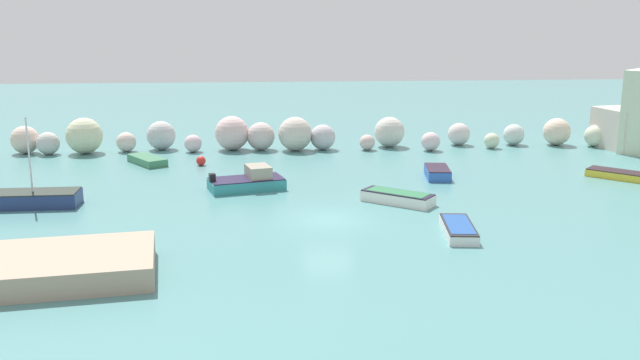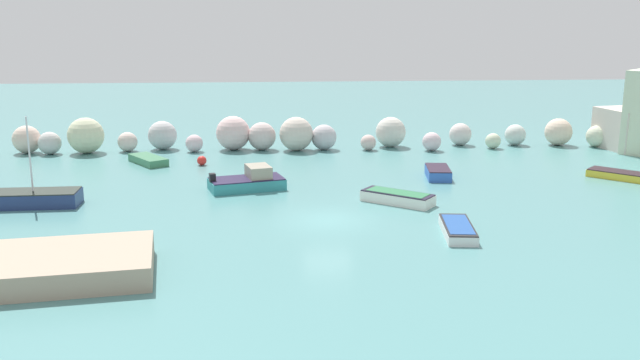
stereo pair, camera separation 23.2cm
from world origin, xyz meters
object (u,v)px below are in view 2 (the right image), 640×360
(stone_dock, at_px, (31,268))
(channel_buoy, at_px, (202,161))
(moored_boat_1, at_px, (458,229))
(moored_boat_4, at_px, (621,175))
(moored_boat_3, at_px, (398,197))
(moored_boat_2, at_px, (34,198))
(moored_boat_6, at_px, (148,160))
(moored_boat_5, at_px, (438,173))
(moored_boat_0, at_px, (249,181))

(stone_dock, distance_m, channel_buoy, 22.50)
(moored_boat_1, distance_m, moored_boat_4, 17.68)
(stone_dock, distance_m, moored_boat_3, 19.96)
(channel_buoy, xyz_separation_m, moored_boat_2, (-8.43, -10.42, 0.11))
(moored_boat_1, bearing_deg, moored_boat_2, -100.38)
(moored_boat_6, bearing_deg, moored_boat_1, 10.39)
(moored_boat_6, bearing_deg, moored_boat_4, 43.08)
(stone_dock, height_order, moored_boat_5, stone_dock)
(moored_boat_2, height_order, moored_boat_3, moored_boat_2)
(moored_boat_1, height_order, moored_boat_3, moored_boat_3)
(moored_boat_5, height_order, moored_boat_6, moored_boat_5)
(moored_boat_0, distance_m, moored_boat_1, 14.41)
(moored_boat_3, relative_size, moored_boat_6, 1.06)
(moored_boat_2, relative_size, moored_boat_6, 1.30)
(moored_boat_2, bearing_deg, moored_boat_1, 161.65)
(moored_boat_4, bearing_deg, moored_boat_5, -141.91)
(moored_boat_2, height_order, moored_boat_5, moored_boat_2)
(moored_boat_5, bearing_deg, moored_boat_1, 178.02)
(stone_dock, relative_size, moored_boat_1, 2.36)
(moored_boat_1, bearing_deg, stone_dock, -69.41)
(stone_dock, xyz_separation_m, moored_boat_3, (16.95, 10.53, -0.15))
(moored_boat_1, bearing_deg, moored_boat_5, 177.66)
(channel_buoy, bearing_deg, moored_boat_0, -64.61)
(stone_dock, relative_size, moored_boat_2, 1.89)
(moored_boat_0, relative_size, moored_boat_1, 1.21)
(stone_dock, distance_m, moored_boat_0, 16.82)
(channel_buoy, height_order, moored_boat_2, moored_boat_2)
(moored_boat_0, height_order, moored_boat_2, moored_boat_2)
(stone_dock, distance_m, moored_boat_2, 12.05)
(moored_boat_1, bearing_deg, moored_boat_0, -127.01)
(moored_boat_2, height_order, moored_boat_6, moored_boat_2)
(channel_buoy, distance_m, moored_boat_4, 28.54)
(moored_boat_1, height_order, moored_boat_4, moored_boat_1)
(channel_buoy, height_order, moored_boat_5, moored_boat_5)
(channel_buoy, xyz_separation_m, moored_boat_1, (13.87, -17.43, -0.06))
(moored_boat_1, xyz_separation_m, moored_boat_3, (-1.84, 6.01, 0.07))
(moored_boat_0, xyz_separation_m, moored_boat_2, (-11.95, -3.01, -0.06))
(channel_buoy, relative_size, moored_boat_1, 0.17)
(moored_boat_3, distance_m, moored_boat_4, 16.50)
(stone_dock, height_order, moored_boat_3, stone_dock)
(moored_boat_0, distance_m, moored_boat_5, 12.57)
(moored_boat_0, height_order, moored_boat_4, moored_boat_0)
(moored_boat_2, distance_m, moored_boat_5, 24.88)
(channel_buoy, distance_m, moored_boat_0, 8.20)
(stone_dock, distance_m, moored_boat_4, 36.17)
(moored_boat_2, bearing_deg, moored_boat_6, -112.66)
(channel_buoy, xyz_separation_m, moored_boat_5, (15.89, -5.22, 0.01))
(channel_buoy, height_order, moored_boat_3, channel_buoy)
(moored_boat_4, relative_size, moored_boat_5, 1.24)
(channel_buoy, distance_m, moored_boat_3, 16.58)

